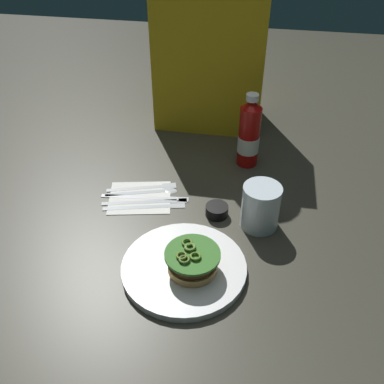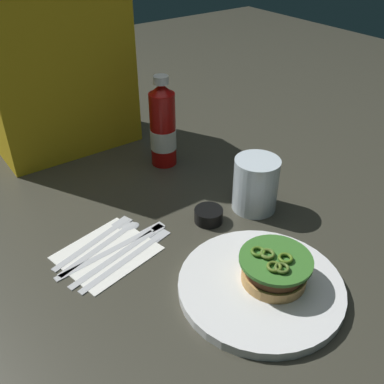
{
  "view_description": "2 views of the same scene",
  "coord_description": "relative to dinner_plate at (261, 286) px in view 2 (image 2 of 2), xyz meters",
  "views": [
    {
      "loc": [
        0.15,
        -0.76,
        0.68
      ],
      "look_at": [
        0.01,
        0.04,
        0.06
      ],
      "focal_mm": 40.65,
      "sensor_mm": 36.0,
      "label": 1
    },
    {
      "loc": [
        -0.35,
        -0.49,
        0.51
      ],
      "look_at": [
        0.02,
        0.03,
        0.09
      ],
      "focal_mm": 41.01,
      "sensor_mm": 36.0,
      "label": 2
    }
  ],
  "objects": [
    {
      "name": "ground_plane",
      "position": [
        -0.02,
        0.15,
        -0.01
      ],
      "size": [
        3.0,
        3.0,
        0.0
      ],
      "primitive_type": "plane",
      "color": "#37352B"
    },
    {
      "name": "dinner_plate",
      "position": [
        0.0,
        0.0,
        0.0
      ],
      "size": [
        0.26,
        0.26,
        0.02
      ],
      "primitive_type": "cylinder",
      "color": "white",
      "rests_on": "ground_plane"
    },
    {
      "name": "burger_sandwich",
      "position": [
        0.02,
        -0.01,
        0.03
      ],
      "size": [
        0.11,
        0.11,
        0.05
      ],
      "color": "tan",
      "rests_on": "dinner_plate"
    },
    {
      "name": "ketchup_bottle",
      "position": [
        0.1,
        0.43,
        0.08
      ],
      "size": [
        0.06,
        0.06,
        0.21
      ],
      "color": "#B20D0A",
      "rests_on": "ground_plane"
    },
    {
      "name": "water_glass",
      "position": [
        0.14,
        0.17,
        0.05
      ],
      "size": [
        0.09,
        0.09,
        0.11
      ],
      "primitive_type": "cylinder",
      "color": "silver",
      "rests_on": "ground_plane"
    },
    {
      "name": "condiment_cup",
      "position": [
        0.04,
        0.19,
        0.01
      ],
      "size": [
        0.05,
        0.05,
        0.03
      ],
      "primitive_type": "cylinder",
      "color": "black",
      "rests_on": "ground_plane"
    },
    {
      "name": "napkin",
      "position": [
        -0.16,
        0.22,
        -0.01
      ],
      "size": [
        0.18,
        0.16,
        0.0
      ],
      "primitive_type": "cube",
      "rotation": [
        0.0,
        0.0,
        0.2
      ],
      "color": "white",
      "rests_on": "ground_plane"
    },
    {
      "name": "steak_knife",
      "position": [
        -0.12,
        0.19,
        -0.0
      ],
      "size": [
        0.2,
        0.06,
        0.0
      ],
      "color": "silver",
      "rests_on": "napkin"
    },
    {
      "name": "table_knife",
      "position": [
        -0.13,
        0.21,
        -0.0
      ],
      "size": [
        0.21,
        0.07,
        0.0
      ],
      "color": "silver",
      "rests_on": "napkin"
    },
    {
      "name": "butter_knife",
      "position": [
        -0.13,
        0.22,
        -0.0
      ],
      "size": [
        0.22,
        0.04,
        0.0
      ],
      "color": "silver",
      "rests_on": "napkin"
    },
    {
      "name": "spoon_utensil",
      "position": [
        -0.13,
        0.25,
        -0.0
      ],
      "size": [
        0.18,
        0.07,
        0.0
      ],
      "color": "silver",
      "rests_on": "napkin"
    },
    {
      "name": "fork_utensil",
      "position": [
        -0.15,
        0.26,
        -0.0
      ],
      "size": [
        0.18,
        0.07,
        0.0
      ],
      "color": "silver",
      "rests_on": "napkin"
    },
    {
      "name": "diner_person",
      "position": [
        -0.04,
        0.66,
        0.24
      ],
      "size": [
        0.32,
        0.19,
        0.58
      ],
      "color": "gold",
      "rests_on": "ground_plane"
    }
  ]
}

